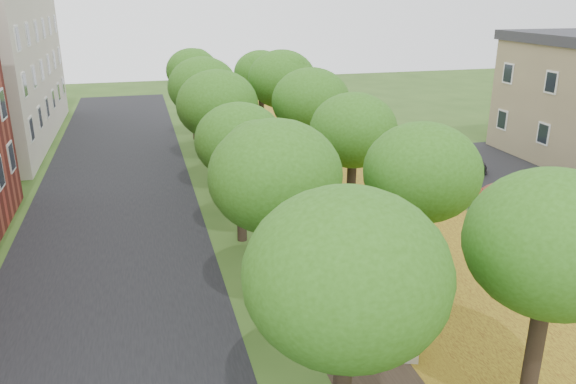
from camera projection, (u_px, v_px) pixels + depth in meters
street_asphalt at (113, 226)px, 25.03m from camera, size 8.00×70.00×0.01m
footpath at (276, 210)px, 26.85m from camera, size 3.20×70.00×0.01m
leaf_verge at (373, 201)px, 28.06m from camera, size 7.50×70.00×0.01m
parking_lot at (508, 181)px, 31.03m from camera, size 9.00×16.00×0.01m
tree_row_west at (227, 119)px, 24.79m from camera, size 3.95×33.95×6.27m
tree_row_east at (330, 113)px, 25.96m from camera, size 3.95×33.95×6.27m
bench at (406, 335)px, 16.29m from camera, size 1.05×1.77×0.81m
car_red at (518, 199)px, 26.44m from camera, size 4.15×2.13×1.30m
car_grey at (450, 163)px, 32.07m from camera, size 4.44×1.92×1.27m
car_white at (438, 151)px, 34.56m from camera, size 5.00×3.57×1.27m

